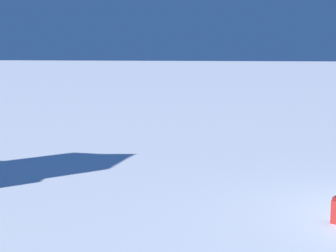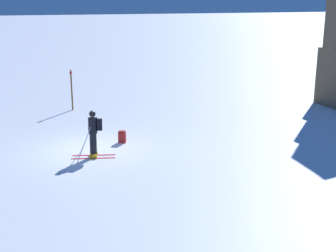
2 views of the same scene
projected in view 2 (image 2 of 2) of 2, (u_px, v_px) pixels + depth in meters
The scene contains 4 objects.
ground_plane at pixel (90, 150), 18.52m from camera, with size 300.00×300.00×0.00m, color white.
skier at pixel (94, 131), 17.58m from camera, with size 1.25×1.70×1.77m.
spare_backpack at pixel (122, 137), 19.38m from camera, with size 0.32×0.36×0.50m.
trail_marker at pixel (72, 88), 24.76m from camera, with size 0.13×0.13×2.16m.
Camera 2 is at (17.67, -2.68, 5.83)m, focal length 50.00 mm.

